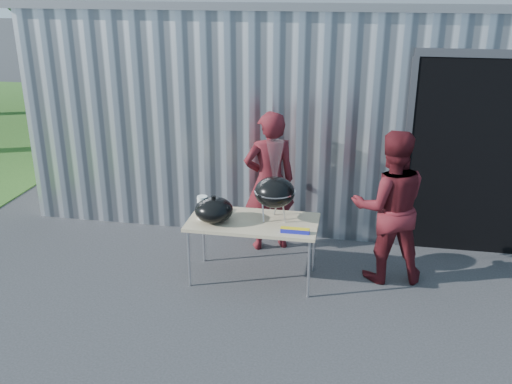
% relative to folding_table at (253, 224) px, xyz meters
% --- Properties ---
extents(ground, '(80.00, 80.00, 0.00)m').
position_rel_folding_table_xyz_m(ground, '(-0.31, -0.44, -0.71)').
color(ground, '#2C2C2F').
extents(building, '(8.20, 6.20, 3.10)m').
position_rel_folding_table_xyz_m(building, '(0.61, 4.15, 0.83)').
color(building, silver).
rests_on(building, ground).
extents(folding_table, '(1.50, 0.75, 0.75)m').
position_rel_folding_table_xyz_m(folding_table, '(0.00, 0.00, 0.00)').
color(folding_table, tan).
rests_on(folding_table, ground).
extents(kettle_grill, '(0.47, 0.47, 0.95)m').
position_rel_folding_table_xyz_m(kettle_grill, '(0.24, 0.07, 0.46)').
color(kettle_grill, black).
rests_on(kettle_grill, folding_table).
extents(grill_lid, '(0.44, 0.44, 0.32)m').
position_rel_folding_table_xyz_m(grill_lid, '(-0.44, -0.10, 0.18)').
color(grill_lid, black).
rests_on(grill_lid, folding_table).
extents(paper_towels, '(0.12, 0.12, 0.28)m').
position_rel_folding_table_xyz_m(paper_towels, '(-0.58, -0.05, 0.18)').
color(paper_towels, white).
rests_on(paper_towels, folding_table).
extents(white_tub, '(0.20, 0.15, 0.10)m').
position_rel_folding_table_xyz_m(white_tub, '(-0.55, 0.16, 0.09)').
color(white_tub, white).
rests_on(white_tub, folding_table).
extents(foil_box, '(0.32, 0.05, 0.06)m').
position_rel_folding_table_xyz_m(foil_box, '(0.52, -0.25, 0.07)').
color(foil_box, '#1A1DA9').
rests_on(foil_box, folding_table).
extents(person_cook, '(0.79, 0.67, 1.85)m').
position_rel_folding_table_xyz_m(person_cook, '(0.05, 0.88, 0.21)').
color(person_cook, '#54141A').
rests_on(person_cook, ground).
extents(person_bystander, '(0.99, 0.83, 1.82)m').
position_rel_folding_table_xyz_m(person_bystander, '(1.54, 0.32, 0.20)').
color(person_bystander, '#54141A').
rests_on(person_bystander, ground).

